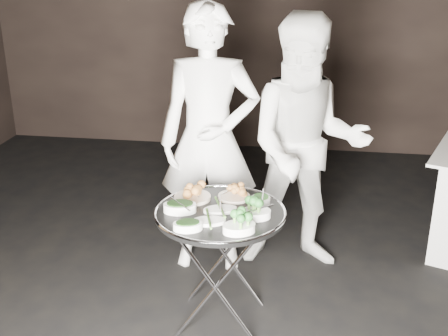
# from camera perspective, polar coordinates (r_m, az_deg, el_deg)

# --- Properties ---
(wall_back) EXTENTS (6.00, 0.05, 3.00)m
(wall_back) POSITION_cam_1_polar(r_m,az_deg,el_deg) (6.23, 3.85, 15.42)
(wall_back) COLOR black
(wall_back) RESTS_ON floor
(tray_stand) EXTENTS (0.49, 0.42, 0.72)m
(tray_stand) POSITION_cam_1_polar(r_m,az_deg,el_deg) (3.35, -0.38, -9.62)
(tray_stand) COLOR silver
(tray_stand) RESTS_ON floor
(serving_tray) EXTENTS (0.75, 0.75, 0.04)m
(serving_tray) POSITION_cam_1_polar(r_m,az_deg,el_deg) (3.20, -0.40, -4.60)
(serving_tray) COLOR black
(serving_tray) RESTS_ON tray_stand
(potato_plate_a) EXTENTS (0.23, 0.23, 0.08)m
(potato_plate_a) POSITION_cam_1_polar(r_m,az_deg,el_deg) (3.34, -3.24, -2.59)
(potato_plate_a) COLOR beige
(potato_plate_a) RESTS_ON serving_tray
(potato_plate_b) EXTENTS (0.20, 0.20, 0.07)m
(potato_plate_b) POSITION_cam_1_polar(r_m,az_deg,el_deg) (3.35, 1.02, -2.58)
(potato_plate_b) COLOR beige
(potato_plate_b) RESTS_ON serving_tray
(greens_bowl) EXTENTS (0.12, 0.12, 0.06)m
(greens_bowl) POSITION_cam_1_polar(r_m,az_deg,el_deg) (3.29, 3.77, -3.14)
(greens_bowl) COLOR white
(greens_bowl) RESTS_ON serving_tray
(asparagus_plate_a) EXTENTS (0.22, 0.17, 0.04)m
(asparagus_plate_a) POSITION_cam_1_polar(r_m,az_deg,el_deg) (3.19, -0.40, -4.14)
(asparagus_plate_a) COLOR white
(asparagus_plate_a) RESTS_ON serving_tray
(asparagus_plate_b) EXTENTS (0.21, 0.15, 0.04)m
(asparagus_plate_b) POSITION_cam_1_polar(r_m,az_deg,el_deg) (3.06, -1.56, -5.31)
(asparagus_plate_b) COLOR white
(asparagus_plate_b) RESTS_ON serving_tray
(spinach_bowl_a) EXTENTS (0.20, 0.15, 0.08)m
(spinach_bowl_a) POSITION_cam_1_polar(r_m,az_deg,el_deg) (3.19, -4.50, -3.88)
(spinach_bowl_a) COLOR white
(spinach_bowl_a) RESTS_ON serving_tray
(spinach_bowl_b) EXTENTS (0.18, 0.14, 0.06)m
(spinach_bowl_b) POSITION_cam_1_polar(r_m,az_deg,el_deg) (2.99, -3.70, -5.77)
(spinach_bowl_b) COLOR white
(spinach_bowl_b) RESTS_ON serving_tray
(broccoli_bowl_a) EXTENTS (0.20, 0.16, 0.07)m
(broccoli_bowl_a) POSITION_cam_1_polar(r_m,az_deg,el_deg) (3.12, 3.22, -4.51)
(broccoli_bowl_a) COLOR white
(broccoli_bowl_a) RESTS_ON serving_tray
(broccoli_bowl_b) EXTENTS (0.21, 0.19, 0.07)m
(broccoli_bowl_b) POSITION_cam_1_polar(r_m,az_deg,el_deg) (2.96, 1.54, -5.94)
(broccoli_bowl_b) COLOR white
(broccoli_bowl_b) RESTS_ON serving_tray
(serving_utensils) EXTENTS (0.59, 0.43, 0.01)m
(serving_utensils) POSITION_cam_1_polar(r_m,az_deg,el_deg) (3.23, 0.08, -3.07)
(serving_utensils) COLOR silver
(serving_utensils) RESTS_ON serving_tray
(waiter_left) EXTENTS (0.71, 0.50, 1.85)m
(waiter_left) POSITION_cam_1_polar(r_m,az_deg,el_deg) (3.80, -1.50, 2.77)
(waiter_left) COLOR white
(waiter_left) RESTS_ON floor
(waiter_right) EXTENTS (0.92, 0.75, 1.78)m
(waiter_right) POSITION_cam_1_polar(r_m,az_deg,el_deg) (3.84, 8.35, 2.18)
(waiter_right) COLOR white
(waiter_right) RESTS_ON floor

